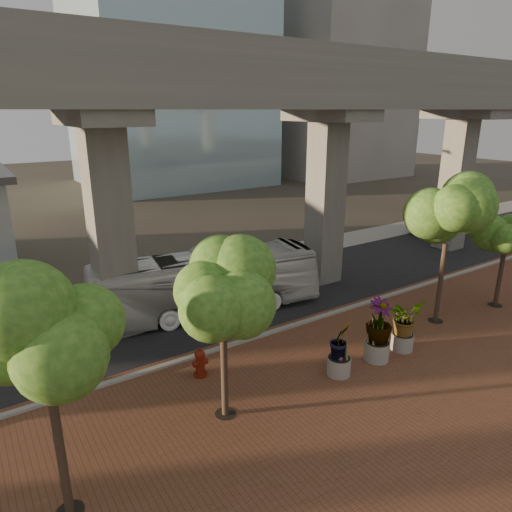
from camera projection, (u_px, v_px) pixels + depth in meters
ground at (255, 316)px, 22.24m from camera, size 160.00×160.00×0.00m
brick_plaza at (381, 398)px, 15.86m from camera, size 70.00×13.00×0.06m
asphalt_road at (234, 302)px, 23.83m from camera, size 90.00×8.00×0.04m
curb_strip at (279, 330)px, 20.63m from camera, size 70.00×0.25×0.16m
far_sidewalk at (189, 272)px, 28.20m from camera, size 90.00×3.00×0.06m
transit_viaduct at (232, 161)px, 21.60m from camera, size 72.00×5.60×12.40m
midrise_block at (337, 92)px, 67.06m from camera, size 18.00×16.00×24.00m
transit_bus at (207, 283)px, 22.11m from camera, size 11.49×4.43×3.13m
parked_car at (438, 224)px, 36.84m from camera, size 5.03×2.97×1.57m
fire_hydrant at (200, 363)px, 16.99m from camera, size 0.57×0.51×1.13m
planter_front at (404, 320)px, 18.62m from camera, size 2.00×2.00×2.21m
planter_right at (379, 324)px, 17.79m from camera, size 2.42×2.42×2.59m
planter_left at (340, 343)px, 16.83m from camera, size 1.99×1.99×2.19m
street_tree_far_west at (42, 333)px, 9.84m from camera, size 3.22×3.22×6.42m
street_tree_near_west at (222, 294)px, 13.68m from camera, size 3.80×3.80×6.02m
street_tree_near_east at (449, 220)px, 20.08m from camera, size 3.75×3.75×6.62m
street_tree_far_east at (508, 231)px, 22.11m from camera, size 2.99×2.99×5.33m
streetlamp_east at (314, 188)px, 30.98m from camera, size 0.39×1.13×7.77m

